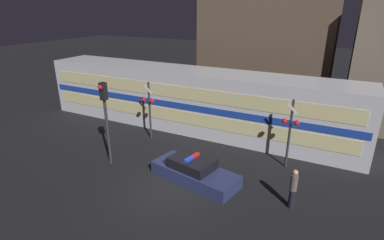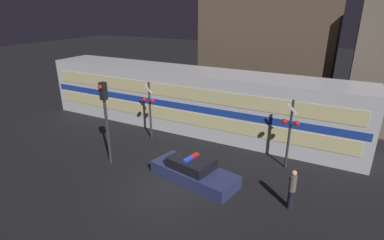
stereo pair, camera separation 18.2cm
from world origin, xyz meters
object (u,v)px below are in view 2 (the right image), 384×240
train (190,99)px  police_car (193,171)px  pedestrian (292,189)px  traffic_light_corner (105,111)px  crossing_signal_near (290,129)px

train → police_car: size_ratio=4.78×
police_car → pedestrian: 4.72m
train → pedestrian: bearing=-37.4°
police_car → pedestrian: bearing=10.1°
police_car → traffic_light_corner: traffic_light_corner is taller
crossing_signal_near → pedestrian: bearing=-75.7°
police_car → train: bearing=130.5°
police_car → crossing_signal_near: bearing=52.2°
crossing_signal_near → traffic_light_corner: bearing=-155.6°
pedestrian → crossing_signal_near: bearing=104.3°
pedestrian → crossing_signal_near: (-0.87, 3.41, 1.28)m
train → police_car: 7.13m
police_car → crossing_signal_near: (3.83, 3.30, 1.76)m
crossing_signal_near → police_car: bearing=-139.2°
police_car → traffic_light_corner: size_ratio=1.03×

